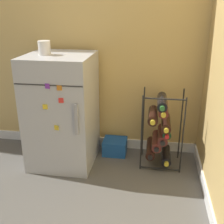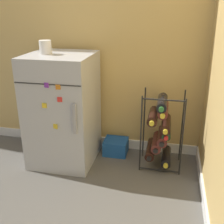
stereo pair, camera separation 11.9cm
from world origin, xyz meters
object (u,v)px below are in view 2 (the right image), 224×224
soda_box (116,146)px  fridge_top_cup (45,47)px  wine_rack (161,130)px  mini_fridge (63,110)px

soda_box → fridge_top_cup: fridge_top_cup is taller
fridge_top_cup → wine_rack: bearing=5.5°
wine_rack → soda_box: 0.49m
soda_box → fridge_top_cup: 1.07m
mini_fridge → wine_rack: (0.82, 0.06, -0.14)m
mini_fridge → wine_rack: bearing=4.2°
soda_box → mini_fridge: bearing=-156.6°
wine_rack → fridge_top_cup: (-0.92, -0.09, 0.65)m
wine_rack → mini_fridge: bearing=-175.8°
mini_fridge → fridge_top_cup: fridge_top_cup is taller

